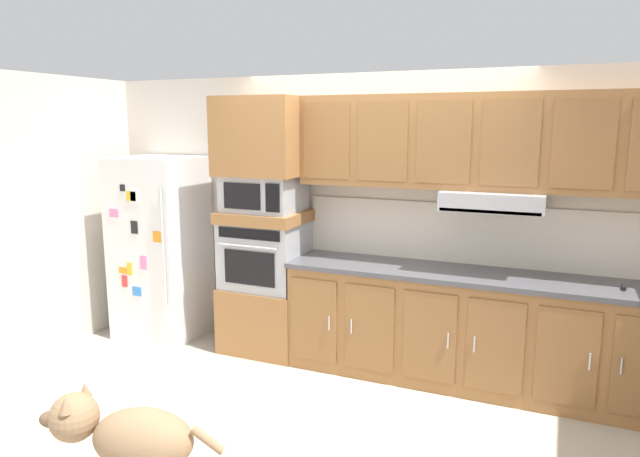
{
  "coord_description": "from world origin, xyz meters",
  "views": [
    {
      "loc": [
        1.48,
        -3.68,
        2.07
      ],
      "look_at": [
        -0.14,
        0.09,
        1.31
      ],
      "focal_mm": 31.91,
      "sensor_mm": 36.0,
      "label": 1
    }
  ],
  "objects_px": {
    "refrigerator": "(161,247)",
    "dog": "(127,438)",
    "screwdriver": "(625,287)",
    "microwave": "(264,193)",
    "built_in_oven": "(265,254)"
  },
  "relations": [
    {
      "from": "refrigerator",
      "to": "dog",
      "type": "xyz_separation_m",
      "value": [
        1.59,
        -2.29,
        -0.41
      ]
    },
    {
      "from": "refrigerator",
      "to": "built_in_oven",
      "type": "distance_m",
      "value": 1.13
    },
    {
      "from": "refrigerator",
      "to": "dog",
      "type": "distance_m",
      "value": 2.82
    },
    {
      "from": "screwdriver",
      "to": "dog",
      "type": "xyz_separation_m",
      "value": [
        -2.43,
        -2.31,
        -0.47
      ]
    },
    {
      "from": "built_in_oven",
      "to": "dog",
      "type": "relative_size",
      "value": 0.69
    },
    {
      "from": "dog",
      "to": "microwave",
      "type": "bearing_deg",
      "value": -92.2
    },
    {
      "from": "screwdriver",
      "to": "dog",
      "type": "bearing_deg",
      "value": -136.38
    },
    {
      "from": "refrigerator",
      "to": "screwdriver",
      "type": "xyz_separation_m",
      "value": [
        4.02,
        0.03,
        0.05
      ]
    },
    {
      "from": "refrigerator",
      "to": "screwdriver",
      "type": "height_order",
      "value": "refrigerator"
    },
    {
      "from": "screwdriver",
      "to": "refrigerator",
      "type": "bearing_deg",
      "value": -179.59
    },
    {
      "from": "refrigerator",
      "to": "dog",
      "type": "height_order",
      "value": "refrigerator"
    },
    {
      "from": "built_in_oven",
      "to": "screwdriver",
      "type": "relative_size",
      "value": 5.47
    },
    {
      "from": "microwave",
      "to": "built_in_oven",
      "type": "bearing_deg",
      "value": 179.23
    },
    {
      "from": "screwdriver",
      "to": "microwave",
      "type": "bearing_deg",
      "value": 179.23
    },
    {
      "from": "microwave",
      "to": "screwdriver",
      "type": "height_order",
      "value": "microwave"
    }
  ]
}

